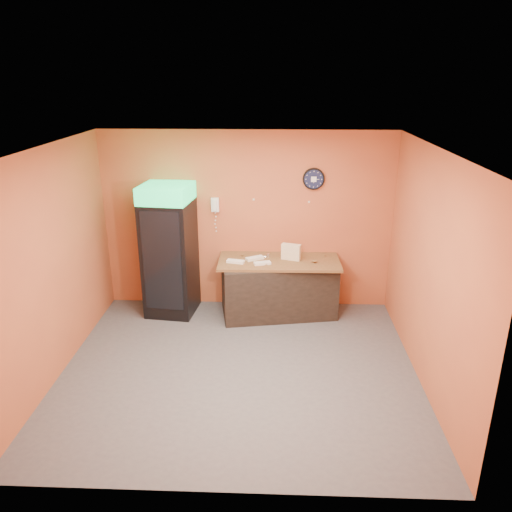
{
  "coord_description": "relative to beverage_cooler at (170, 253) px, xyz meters",
  "views": [
    {
      "loc": [
        0.44,
        -5.49,
        3.58
      ],
      "look_at": [
        0.19,
        0.6,
        1.34
      ],
      "focal_mm": 35.0,
      "sensor_mm": 36.0,
      "label": 1
    }
  ],
  "objects": [
    {
      "name": "sub_roll_stack",
      "position": [
        1.85,
        0.05,
        0.02
      ],
      "size": [
        0.31,
        0.18,
        0.24
      ],
      "rotation": [
        0.0,
        0.0,
        -0.31
      ],
      "color": "beige",
      "rests_on": "butcher_paper"
    },
    {
      "name": "back_wall",
      "position": [
        1.17,
        0.4,
        0.4
      ],
      "size": [
        4.5,
        0.02,
        2.8
      ],
      "primitive_type": "cube",
      "color": "#C06136",
      "rests_on": "floor"
    },
    {
      "name": "beverage_cooler",
      "position": [
        0.0,
        0.0,
        0.0
      ],
      "size": [
        0.79,
        0.8,
        2.04
      ],
      "rotation": [
        0.0,
        0.0,
        -0.12
      ],
      "color": "black",
      "rests_on": "floor"
    },
    {
      "name": "wall_phone",
      "position": [
        0.68,
        0.34,
        0.67
      ],
      "size": [
        0.12,
        0.1,
        0.22
      ],
      "color": "white",
      "rests_on": "back_wall"
    },
    {
      "name": "floor",
      "position": [
        1.17,
        -1.6,
        -1.0
      ],
      "size": [
        4.5,
        4.5,
        0.0
      ],
      "primitive_type": "plane",
      "color": "#47474C",
      "rests_on": "ground"
    },
    {
      "name": "wrapped_sandwich_left",
      "position": [
        1.02,
        -0.12,
        -0.08
      ],
      "size": [
        0.28,
        0.16,
        0.04
      ],
      "primitive_type": "cube",
      "rotation": [
        0.0,
        0.0,
        -0.23
      ],
      "color": "white",
      "rests_on": "butcher_paper"
    },
    {
      "name": "ceiling",
      "position": [
        1.17,
        -1.6,
        1.8
      ],
      "size": [
        4.5,
        4.0,
        0.02
      ],
      "primitive_type": "cube",
      "color": "white",
      "rests_on": "back_wall"
    },
    {
      "name": "right_wall",
      "position": [
        3.42,
        -1.6,
        0.4
      ],
      "size": [
        0.02,
        4.0,
        2.8
      ],
      "primitive_type": "cube",
      "color": "#C06136",
      "rests_on": "floor"
    },
    {
      "name": "kitchen_tool",
      "position": [
        1.5,
        0.14,
        -0.07
      ],
      "size": [
        0.05,
        0.05,
        0.05
      ],
      "primitive_type": "cylinder",
      "color": "silver",
      "rests_on": "butcher_paper"
    },
    {
      "name": "wrapped_sandwich_right",
      "position": [
        1.3,
        0.03,
        -0.08
      ],
      "size": [
        0.29,
        0.23,
        0.04
      ],
      "primitive_type": "cube",
      "rotation": [
        0.0,
        0.0,
        0.51
      ],
      "color": "white",
      "rests_on": "butcher_paper"
    },
    {
      "name": "prep_counter",
      "position": [
        1.67,
        0.01,
        -0.57
      ],
      "size": [
        1.83,
        1.05,
        0.86
      ],
      "primitive_type": "cube",
      "rotation": [
        0.0,
        0.0,
        0.17
      ],
      "color": "black",
      "rests_on": "floor"
    },
    {
      "name": "left_wall",
      "position": [
        -1.08,
        -1.6,
        0.4
      ],
      "size": [
        0.02,
        4.0,
        2.8
      ],
      "primitive_type": "cube",
      "color": "#C06136",
      "rests_on": "floor"
    },
    {
      "name": "wall_clock",
      "position": [
        2.17,
        0.37,
        1.08
      ],
      "size": [
        0.33,
        0.06,
        0.33
      ],
      "color": "black",
      "rests_on": "back_wall"
    },
    {
      "name": "wrapped_sandwich_mid",
      "position": [
        1.42,
        -0.17,
        -0.08
      ],
      "size": [
        0.27,
        0.17,
        0.04
      ],
      "primitive_type": "cube",
      "rotation": [
        0.0,
        0.0,
        0.3
      ],
      "color": "white",
      "rests_on": "butcher_paper"
    },
    {
      "name": "butcher_paper",
      "position": [
        1.67,
        0.01,
        -0.12
      ],
      "size": [
        1.85,
        0.86,
        0.04
      ],
      "primitive_type": "cube",
      "rotation": [
        0.0,
        0.0,
        0.02
      ],
      "color": "brown",
      "rests_on": "prep_counter"
    }
  ]
}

